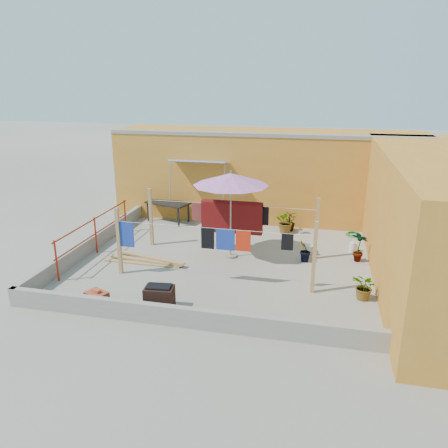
% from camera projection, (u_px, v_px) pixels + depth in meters
% --- Properties ---
extents(ground, '(80.00, 80.00, 0.00)m').
position_uv_depth(ground, '(224.00, 261.00, 12.41)').
color(ground, '#9E998E').
rests_on(ground, ground).
extents(wall_back, '(11.00, 3.27, 3.21)m').
position_uv_depth(wall_back, '(266.00, 174.00, 16.15)').
color(wall_back, '#BD7C29').
rests_on(wall_back, ground).
extents(wall_right, '(2.40, 9.00, 3.20)m').
position_uv_depth(wall_right, '(429.00, 220.00, 10.81)').
color(wall_right, '#BD7C29').
rests_on(wall_right, ground).
extents(parapet_front, '(8.30, 0.16, 0.44)m').
position_uv_depth(parapet_front, '(186.00, 317.00, 9.02)').
color(parapet_front, gray).
rests_on(parapet_front, ground).
extents(parapet_left, '(0.16, 7.30, 0.44)m').
position_uv_depth(parapet_left, '(93.00, 243.00, 13.20)').
color(parapet_left, gray).
rests_on(parapet_left, ground).
extents(red_railing, '(0.05, 4.20, 1.10)m').
position_uv_depth(red_railing, '(95.00, 230.00, 12.82)').
color(red_railing, '#A22410').
rests_on(red_railing, ground).
extents(clothesline_rig, '(5.09, 2.35, 1.80)m').
position_uv_depth(clothesline_rig, '(229.00, 221.00, 12.59)').
color(clothesline_rig, tan).
rests_on(clothesline_rig, ground).
extents(patio_umbrella, '(2.38, 2.38, 2.55)m').
position_uv_depth(patio_umbrella, '(231.00, 180.00, 12.03)').
color(patio_umbrella, gray).
rests_on(patio_umbrella, ground).
extents(outdoor_table, '(1.71, 1.19, 0.73)m').
position_uv_depth(outdoor_table, '(168.00, 204.00, 15.77)').
color(outdoor_table, black).
rests_on(outdoor_table, ground).
extents(brick_stack, '(0.59, 0.52, 0.42)m').
position_uv_depth(brick_stack, '(97.00, 299.00, 9.86)').
color(brick_stack, '#A54726').
rests_on(brick_stack, ground).
extents(lumber_pile, '(2.37, 0.67, 0.14)m').
position_uv_depth(lumber_pile, '(146.00, 260.00, 12.28)').
color(lumber_pile, tan).
rests_on(lumber_pile, ground).
extents(brazier, '(0.68, 0.49, 0.57)m').
position_uv_depth(brazier, '(159.00, 298.00, 9.71)').
color(brazier, black).
rests_on(brazier, ground).
extents(white_basin, '(0.45, 0.45, 0.08)m').
position_uv_depth(white_basin, '(217.00, 319.00, 9.30)').
color(white_basin, silver).
rests_on(white_basin, ground).
extents(water_jug_a, '(0.22, 0.22, 0.34)m').
position_uv_depth(water_jug_a, '(353.00, 247.00, 13.05)').
color(water_jug_a, silver).
rests_on(water_jug_a, ground).
extents(water_jug_b, '(0.23, 0.23, 0.36)m').
position_uv_depth(water_jug_b, '(309.00, 250.00, 12.78)').
color(water_jug_b, silver).
rests_on(water_jug_b, ground).
extents(green_hose, '(0.50, 0.50, 0.07)m').
position_uv_depth(green_hose, '(354.00, 234.00, 14.49)').
color(green_hose, '#197324').
rests_on(green_hose, ground).
extents(plant_back_a, '(0.81, 0.73, 0.78)m').
position_uv_depth(plant_back_a, '(286.00, 222.00, 14.65)').
color(plant_back_a, '#225217').
rests_on(plant_back_a, ground).
extents(plant_back_b, '(0.45, 0.45, 0.65)m').
position_uv_depth(plant_back_b, '(290.00, 221.00, 14.88)').
color(plant_back_b, '#225217').
rests_on(plant_back_b, ground).
extents(plant_right_a, '(0.57, 0.52, 0.90)m').
position_uv_depth(plant_right_a, '(359.00, 246.00, 12.26)').
color(plant_right_a, '#225217').
rests_on(plant_right_a, ground).
extents(plant_right_b, '(0.44, 0.47, 0.67)m').
position_uv_depth(plant_right_b, '(305.00, 251.00, 12.26)').
color(plant_right_b, '#225217').
rests_on(plant_right_b, ground).
extents(plant_right_c, '(0.76, 0.76, 0.64)m').
position_uv_depth(plant_right_c, '(365.00, 287.00, 10.13)').
color(plant_right_c, '#225217').
rests_on(plant_right_c, ground).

